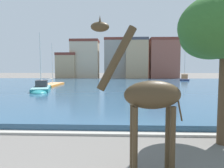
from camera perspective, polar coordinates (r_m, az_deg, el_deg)
harbor_water at (r=34.81m, az=-1.12°, el=-0.69°), size 82.74×49.14×0.42m
quay_edge_coping at (r=10.51m, az=-9.54°, el=-13.48°), size 82.74×0.50×0.12m
giraffe_statue at (r=6.00m, az=10.07°, el=-3.88°), size 2.71×0.82×4.73m
sailboat_teal at (r=27.95m, az=-19.32°, el=-1.40°), size 4.17×8.23×7.86m
sailboat_orange at (r=36.55m, az=-16.24°, el=-0.35°), size 2.56×8.94×7.54m
sailboat_navy at (r=53.86m, az=19.72°, el=1.29°), size 3.84×7.31×9.11m
townhouse_narrow_midrow at (r=65.03m, az=-12.54°, el=4.96°), size 6.08×5.63×8.11m
townhouse_wide_warehouse at (r=64.50m, az=-7.62°, el=6.88°), size 8.74×5.17×12.27m
townhouse_end_terrace at (r=65.04m, az=1.47°, el=7.16°), size 8.09×5.18×12.87m
townhouse_tall_gabled at (r=62.92m, az=6.92°, el=7.05°), size 6.67×5.83×12.49m
townhouse_corner_house at (r=63.82m, az=14.34°, el=6.85°), size 8.53×6.05×12.37m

